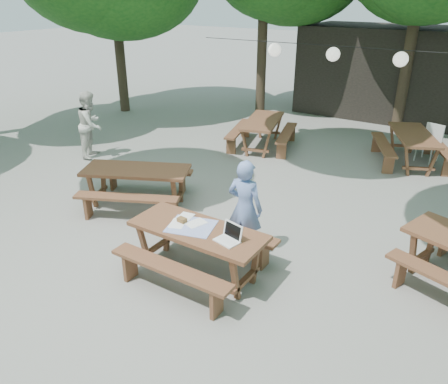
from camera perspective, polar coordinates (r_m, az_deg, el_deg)
The scene contains 12 objects.
ground at distance 7.13m, azimuth -3.07°, elevation -7.71°, with size 80.00×80.00×0.00m, color slate.
pavilion at distance 15.84m, azimuth 21.81°, elevation 14.33°, with size 6.00×3.00×2.80m, color black.
main_picnic_table at distance 6.43m, azimuth -3.39°, elevation -7.58°, with size 2.00×1.58×0.75m.
picnic_table_nw at distance 8.61m, azimuth -11.24°, elevation 0.76°, with size 2.39×2.24×0.75m.
picnic_table_far_w at distance 11.72m, azimuth 5.02°, elevation 7.67°, with size 2.04×2.26×0.75m.
picnic_table_far_e at distance 11.45m, azimuth 23.27°, elevation 5.29°, with size 2.23×2.38×0.75m.
woman at distance 6.73m, azimuth 2.76°, elevation -2.10°, with size 0.57×0.38×1.57m, color #6C86C6.
second_person at distance 11.40m, azimuth -16.99°, elevation 8.44°, with size 0.80×0.62×1.64m, color silver.
plastic_chair at distance 11.83m, azimuth 25.04°, elevation 4.89°, with size 0.55×0.55×0.90m.
laptop at distance 5.92m, azimuth 0.74°, elevation -5.82°, with size 0.38×0.33×0.24m.
tabletop_clutter at distance 6.33m, azimuth -4.58°, elevation -4.26°, with size 0.77×0.70×0.08m.
paper_lanterns at distance 11.56m, azimuth 14.13°, elevation 17.06°, with size 9.00×0.34×0.38m.
Camera 1 is at (3.55, -4.85, 3.83)m, focal length 35.00 mm.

